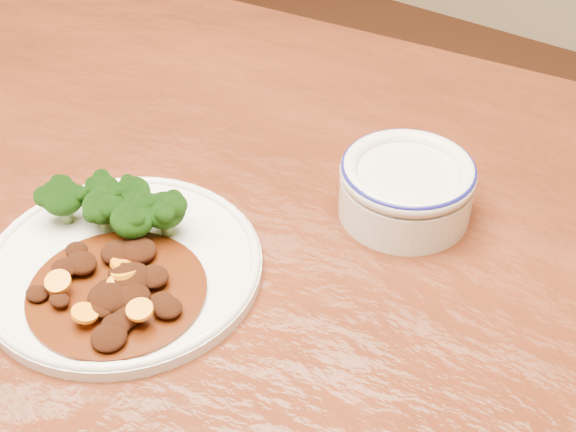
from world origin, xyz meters
The scene contains 5 objects.
dining_table centered at (0.00, 0.00, 0.67)m, with size 1.60×1.07×0.75m.
dinner_plate centered at (0.02, -0.04, 0.76)m, with size 0.23×0.23×0.01m.
broccoli_florets centered at (-0.01, 0.00, 0.78)m, with size 0.12×0.08×0.04m.
mince_stew centered at (0.05, -0.06, 0.77)m, with size 0.14×0.14×0.02m.
dip_bowl centered at (0.18, 0.17, 0.78)m, with size 0.12×0.12×0.05m.
Camera 1 is at (0.41, -0.35, 1.22)m, focal length 50.00 mm.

